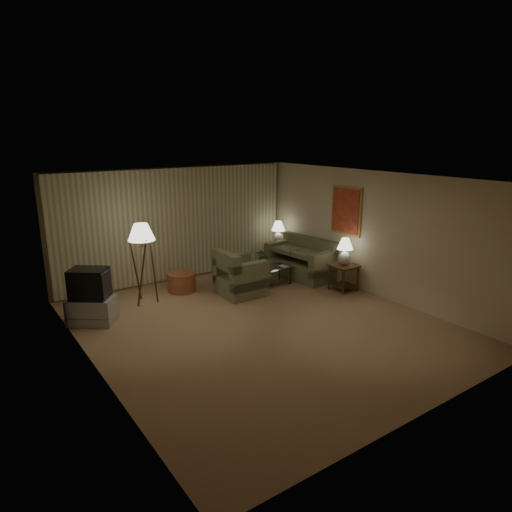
% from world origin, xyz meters
% --- Properties ---
extents(ground, '(7.00, 7.00, 0.00)m').
position_xyz_m(ground, '(0.00, 0.00, 0.00)').
color(ground, tan).
rests_on(ground, ground).
extents(room_shell, '(6.04, 7.02, 2.72)m').
position_xyz_m(room_shell, '(0.02, 1.51, 1.75)').
color(room_shell, beige).
rests_on(room_shell, ground).
extents(sofa, '(1.88, 1.20, 0.76)m').
position_xyz_m(sofa, '(2.50, 1.82, 0.38)').
color(sofa, '#797E59').
rests_on(sofa, ground).
extents(armchair, '(0.98, 0.94, 0.80)m').
position_xyz_m(armchair, '(0.60, 1.58, 0.40)').
color(armchair, '#797E59').
rests_on(armchair, ground).
extents(side_table_near, '(0.55, 0.55, 0.60)m').
position_xyz_m(side_table_near, '(2.65, 0.47, 0.41)').
color(side_table_near, '#3C2210').
rests_on(side_table_near, ground).
extents(side_table_far, '(0.50, 0.42, 0.60)m').
position_xyz_m(side_table_far, '(2.65, 2.90, 0.40)').
color(side_table_far, '#3C2210').
rests_on(side_table_far, ground).
extents(table_lamp_near, '(0.36, 0.36, 0.61)m').
position_xyz_m(table_lamp_near, '(2.65, 0.47, 0.96)').
color(table_lamp_near, silver).
rests_on(table_lamp_near, side_table_near).
extents(table_lamp_far, '(0.36, 0.36, 0.62)m').
position_xyz_m(table_lamp_far, '(2.65, 2.90, 0.96)').
color(table_lamp_far, silver).
rests_on(table_lamp_far, side_table_far).
extents(coffee_table, '(1.05, 0.57, 0.41)m').
position_xyz_m(coffee_table, '(1.50, 1.72, 0.28)').
color(coffee_table, silver).
rests_on(coffee_table, ground).
extents(tv_cabinet, '(1.32, 1.31, 0.50)m').
position_xyz_m(tv_cabinet, '(-2.55, 1.84, 0.25)').
color(tv_cabinet, '#9B9B9D').
rests_on(tv_cabinet, ground).
extents(crt_tv, '(1.11, 1.11, 0.56)m').
position_xyz_m(crt_tv, '(-2.55, 1.84, 0.78)').
color(crt_tv, black).
rests_on(crt_tv, tv_cabinet).
extents(floor_lamp, '(0.55, 0.55, 1.69)m').
position_xyz_m(floor_lamp, '(-1.32, 2.30, 0.89)').
color(floor_lamp, '#3C2210').
rests_on(floor_lamp, ground).
extents(ottoman, '(0.81, 0.81, 0.43)m').
position_xyz_m(ottoman, '(-0.38, 2.52, 0.21)').
color(ottoman, '#9C5035').
rests_on(ottoman, ground).
extents(vase, '(0.18, 0.18, 0.17)m').
position_xyz_m(vase, '(1.35, 1.72, 0.50)').
color(vase, silver).
rests_on(vase, coffee_table).
extents(flowers, '(0.46, 0.42, 0.43)m').
position_xyz_m(flowers, '(1.35, 1.72, 0.80)').
color(flowers, '#43662D').
rests_on(flowers, vase).
extents(book, '(0.19, 0.25, 0.02)m').
position_xyz_m(book, '(1.75, 1.62, 0.42)').
color(book, olive).
rests_on(book, coffee_table).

